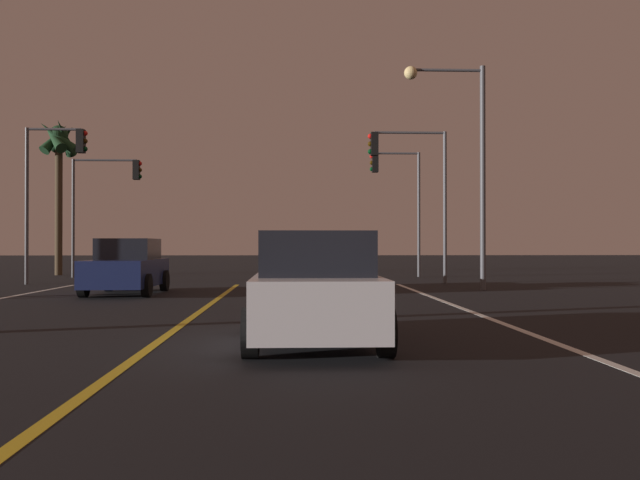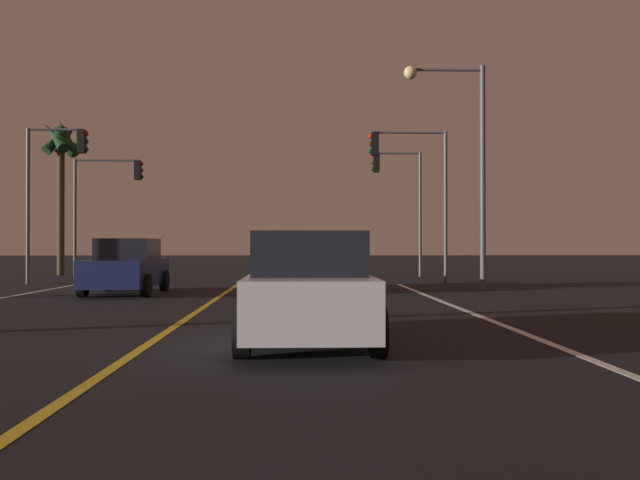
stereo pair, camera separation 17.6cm
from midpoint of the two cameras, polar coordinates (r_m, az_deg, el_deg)
name	(u,v)px [view 2 (the right image)]	position (r m, az deg, el deg)	size (l,w,h in m)	color
lane_edge_right	(571,351)	(10.36, 20.71, -8.72)	(0.16, 32.76, 0.01)	silver
lane_center_divider	(134,354)	(9.82, -14.83, -9.19)	(0.16, 32.76, 0.01)	gold
car_lead_same_lane	(309,290)	(10.35, -0.48, -4.20)	(2.02, 4.30, 1.70)	black
car_ahead_far	(311,266)	(22.44, -0.57, -2.16)	(2.02, 4.30, 1.70)	black
car_oncoming	(127,267)	(21.74, -15.65, -2.20)	(2.02, 4.30, 1.70)	black
traffic_light_near_right	(410,171)	(26.88, 7.74, 5.72)	(3.10, 0.36, 5.94)	#4C4C51
traffic_light_near_left	(55,170)	(28.05, -21.13, 5.45)	(2.36, 0.36, 5.98)	#4C4C51
traffic_light_far_right	(398,186)	(32.33, 6.70, 4.53)	(2.40, 0.36, 5.87)	#4C4C51
traffic_light_far_left	(108,190)	(33.11, -17.20, 4.06)	(3.22, 0.36, 5.48)	#4C4C51
street_lamp_right_far	(463,145)	(23.18, 12.07, 7.79)	(2.71, 0.44, 7.44)	#4C4C51
palm_tree_left_far	(61,150)	(36.58, -20.75, 7.05)	(2.18, 2.19, 7.79)	#473826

